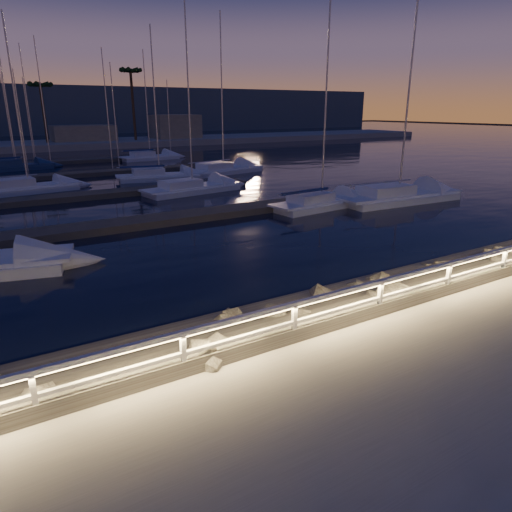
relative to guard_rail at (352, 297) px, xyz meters
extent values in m
plane|color=#A29D93|center=(0.07, 0.00, -0.77)|extent=(400.00, 400.00, 0.00)
cube|color=#A29D93|center=(0.07, -2.50, -0.87)|extent=(240.00, 5.00, 0.20)
cube|color=slate|center=(0.07, 1.50, -1.07)|extent=(240.00, 3.45, 1.29)
plane|color=black|center=(0.07, 80.00, -1.37)|extent=(320.00, 320.00, 0.00)
plane|color=black|center=(0.07, 0.00, -1.97)|extent=(400.00, 400.00, 0.00)
cube|color=white|center=(-7.93, 0.00, -0.27)|extent=(0.11, 0.11, 1.00)
cube|color=white|center=(-4.93, 0.00, -0.27)|extent=(0.11, 0.11, 1.00)
cube|color=white|center=(-1.93, 0.00, -0.27)|extent=(0.11, 0.11, 1.00)
cube|color=white|center=(1.07, 0.00, -0.27)|extent=(0.11, 0.11, 1.00)
cube|color=white|center=(4.07, 0.00, -0.27)|extent=(0.11, 0.11, 1.00)
cube|color=white|center=(7.07, 0.00, -0.27)|extent=(0.11, 0.11, 1.00)
cube|color=white|center=(0.07, 0.00, 0.23)|extent=(44.00, 0.12, 0.12)
cube|color=white|center=(0.07, 0.00, -0.27)|extent=(44.00, 0.09, 0.09)
cube|color=#FFCD72|center=(0.07, -0.02, 0.15)|extent=(44.00, 0.04, 0.03)
sphere|color=slate|center=(10.45, 2.28, -1.16)|extent=(1.09, 1.09, 1.09)
cube|color=#514A43|center=(0.07, 16.00, -1.17)|extent=(22.00, 2.00, 0.40)
cube|color=#514A43|center=(0.07, 26.00, -1.17)|extent=(22.00, 2.00, 0.40)
cube|color=#514A43|center=(0.07, 38.00, -1.17)|extent=(22.00, 2.00, 0.40)
cube|color=#514A43|center=(0.07, 50.00, -1.17)|extent=(22.00, 2.00, 0.40)
cube|color=#A29D93|center=(0.07, 74.00, -0.97)|extent=(160.00, 14.00, 1.20)
cube|color=gray|center=(8.07, 75.00, 0.53)|extent=(10.00, 6.00, 3.00)
cube|color=gray|center=(24.07, 74.00, 1.33)|extent=(8.00, 7.00, 4.60)
cylinder|color=brown|center=(2.07, 73.00, 4.13)|extent=(0.44, 0.44, 9.00)
cylinder|color=brown|center=(16.07, 72.00, 5.38)|extent=(0.44, 0.44, 11.50)
cube|color=#3D4D5F|center=(0.07, 130.00, 3.23)|extent=(220.00, 30.00, 14.00)
cube|color=white|center=(10.80, 14.64, -1.22)|extent=(7.17, 3.00, 0.50)
cube|color=white|center=(10.80, 14.64, -0.90)|extent=(7.72, 2.71, 0.14)
cube|color=white|center=(9.84, 14.55, -0.58)|extent=(2.87, 2.00, 0.59)
cylinder|color=#AFB0B4|center=(10.80, 14.64, 5.25)|extent=(0.11, 0.11, 12.12)
cylinder|color=#AFB0B4|center=(9.35, 14.50, -0.13)|extent=(4.35, 0.50, 0.07)
cube|color=white|center=(16.72, 13.44, -1.22)|extent=(9.19, 3.52, 0.61)
cube|color=white|center=(16.72, 13.44, -0.84)|extent=(9.92, 3.11, 0.17)
cube|color=white|center=(15.47, 13.51, -0.45)|extent=(3.64, 2.45, 0.72)
cylinder|color=#AFB0B4|center=(16.72, 13.44, 7.11)|extent=(0.13, 0.13, 15.68)
cylinder|color=#AFB0B4|center=(14.84, 13.55, 0.10)|extent=(5.64, 0.41, 0.09)
cube|color=white|center=(5.93, 31.90, -1.22)|extent=(7.42, 3.65, 0.51)
cube|color=white|center=(5.93, 31.90, -0.90)|extent=(7.94, 3.42, 0.14)
cube|color=white|center=(4.96, 32.08, -0.57)|extent=(3.05, 2.26, 0.61)
cylinder|color=#AFB0B4|center=(5.93, 31.90, 5.36)|extent=(0.11, 0.11, 12.33)
cylinder|color=#AFB0B4|center=(4.47, 32.17, -0.11)|extent=(4.38, 0.90, 0.07)
cube|color=white|center=(5.83, 24.24, -1.22)|extent=(7.78, 3.62, 0.50)
cube|color=white|center=(5.83, 24.24, -0.90)|extent=(8.34, 3.35, 0.14)
cube|color=white|center=(4.80, 24.08, -0.59)|extent=(3.17, 2.30, 0.59)
cylinder|color=#AFB0B4|center=(5.83, 24.24, 5.69)|extent=(0.11, 0.11, 13.00)
cylinder|color=#AFB0B4|center=(4.29, 24.00, -0.13)|extent=(4.64, 0.80, 0.07)
cube|color=white|center=(-5.02, 30.85, -1.22)|extent=(7.25, 3.23, 0.55)
cube|color=white|center=(-5.02, 30.85, -0.88)|extent=(7.78, 2.95, 0.15)
cube|color=white|center=(-5.98, 30.72, -0.53)|extent=(2.93, 2.09, 0.65)
cylinder|color=#AFB0B4|center=(-5.02, 30.85, 5.30)|extent=(0.12, 0.12, 12.16)
cylinder|color=#AFB0B4|center=(-6.47, 30.66, -0.03)|extent=(4.35, 0.65, 0.08)
cube|color=white|center=(10.77, 48.85, -1.22)|extent=(7.29, 3.04, 0.51)
cube|color=white|center=(10.77, 48.85, -0.90)|extent=(7.85, 2.75, 0.14)
cube|color=white|center=(9.79, 48.76, -0.57)|extent=(2.92, 2.03, 0.60)
cylinder|color=#AFB0B4|center=(10.77, 48.85, 5.36)|extent=(0.11, 0.11, 12.32)
cylinder|color=#AFB0B4|center=(9.30, 48.71, -0.11)|extent=(4.42, 0.50, 0.07)
cube|color=white|center=(12.89, 32.72, -1.22)|extent=(8.52, 4.41, 0.54)
cube|color=white|center=(12.89, 32.72, -0.88)|extent=(9.09, 4.16, 0.15)
cube|color=white|center=(11.79, 32.48, -0.53)|extent=(3.53, 2.67, 0.64)
cylinder|color=#AFB0B4|center=(12.89, 32.72, 6.27)|extent=(0.12, 0.12, 14.11)
cylinder|color=#AFB0B4|center=(11.24, 32.35, -0.04)|extent=(4.97, 1.18, 0.08)
cube|color=navy|center=(-4.59, 46.46, -1.22)|extent=(7.04, 3.21, 0.53)
cube|color=navy|center=(-4.59, 46.46, -0.89)|extent=(7.55, 2.96, 0.14)
cube|color=navy|center=(-5.53, 46.33, -0.55)|extent=(2.86, 2.06, 0.63)
cylinder|color=#AFB0B4|center=(-4.59, 46.46, 5.10)|extent=(0.12, 0.12, 11.78)
cylinder|color=#AFB0B4|center=(-5.99, 46.26, -0.07)|extent=(4.21, 0.69, 0.08)
camera|label=1|loc=(-8.15, -8.42, 4.88)|focal=32.00mm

